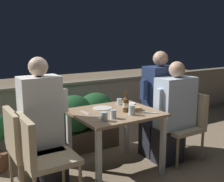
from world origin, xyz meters
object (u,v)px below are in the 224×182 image
at_px(person_white_polo, 44,123).
at_px(beer_bottle, 126,104).
at_px(chair_left_far, 25,142).
at_px(chair_right_far, 168,114).
at_px(chair_left_near, 39,151).
at_px(chair_right_near, 185,119).
at_px(person_blue_shirt, 173,113).
at_px(person_navy_jumper, 157,103).

distance_m(person_white_polo, beer_bottle, 0.89).
distance_m(chair_left_far, chair_right_far, 1.89).
relative_size(chair_left_near, chair_right_near, 1.00).
height_order(chair_left_far, beer_bottle, beer_bottle).
xyz_separation_m(person_blue_shirt, person_navy_jumper, (-0.01, 0.28, 0.06)).
bearing_deg(person_white_polo, chair_right_near, -9.10).
bearing_deg(chair_left_far, person_navy_jumper, 0.09).
bearing_deg(chair_left_far, chair_right_far, 0.08).
distance_m(chair_left_far, person_navy_jumper, 1.70).
relative_size(chair_right_near, person_navy_jumper, 0.62).
bearing_deg(chair_right_near, chair_left_far, 171.83).
bearing_deg(chair_left_near, chair_left_far, 99.64).
bearing_deg(person_blue_shirt, person_navy_jumper, 92.36).
xyz_separation_m(person_white_polo, chair_right_far, (1.69, 0.00, -0.17)).
height_order(person_navy_jumper, beer_bottle, person_navy_jumper).
height_order(chair_right_far, person_navy_jumper, person_navy_jumper).
relative_size(person_blue_shirt, beer_bottle, 5.32).
distance_m(chair_right_far, beer_bottle, 0.91).
bearing_deg(chair_right_near, person_blue_shirt, 180.00).
height_order(chair_left_far, person_blue_shirt, person_blue_shirt).
bearing_deg(chair_left_far, chair_right_near, -8.17).
xyz_separation_m(chair_right_near, chair_right_far, (-0.01, 0.28, 0.00)).
relative_size(chair_right_near, chair_right_far, 1.00).
bearing_deg(person_white_polo, chair_right_far, 0.09).
relative_size(chair_left_near, beer_bottle, 3.60).
distance_m(chair_right_near, person_navy_jumper, 0.39).
relative_size(chair_left_far, chair_right_far, 1.00).
distance_m(chair_left_near, chair_right_near, 1.86).
bearing_deg(chair_left_near, chair_right_near, 0.49).
relative_size(person_white_polo, person_blue_shirt, 1.08).
height_order(person_white_polo, person_blue_shirt, person_white_polo).
relative_size(person_white_polo, beer_bottle, 5.73).
bearing_deg(chair_left_near, person_white_polo, 62.59).
bearing_deg(person_navy_jumper, beer_bottle, -161.51).
bearing_deg(person_blue_shirt, chair_right_near, -0.00).
bearing_deg(chair_right_near, chair_right_far, 92.99).
distance_m(chair_right_far, person_navy_jumper, 0.27).
bearing_deg(beer_bottle, chair_left_near, -175.50).
relative_size(chair_left_far, beer_bottle, 3.60).
distance_m(chair_left_near, chair_left_far, 0.29).
relative_size(chair_left_near, person_navy_jumper, 0.62).
height_order(chair_left_near, chair_right_near, same).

